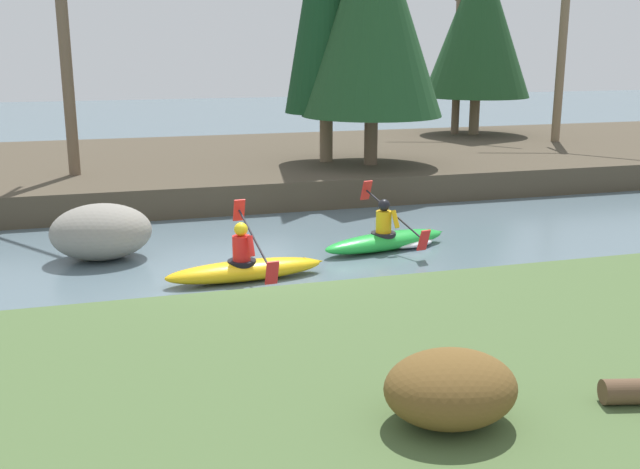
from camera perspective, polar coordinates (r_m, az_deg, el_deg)
name	(u,v)px	position (r m, az deg, el deg)	size (l,w,h in m)	color
ground_plane	(272,284)	(12.46, -3.67, -3.80)	(90.00, 90.00, 0.00)	slate
riverbank_near	(380,403)	(7.87, 4.58, -12.66)	(44.00, 6.32, 0.59)	#4C6638
riverbank_far	(194,168)	(22.27, -9.55, 5.01)	(44.00, 10.07, 0.71)	#4C4233
conifer_tree_mid_left	(373,11)	(20.20, 4.06, 16.64)	(3.74, 3.74, 6.71)	brown
conifer_tree_centre	(479,22)	(27.81, 12.02, 15.54)	(3.77, 3.77, 6.51)	#7A664C
bare_tree_upstream	(65,24)	(19.52, -18.89, 14.94)	(4.22, 4.17, 7.72)	brown
bare_tree_mid_upstream	(458,50)	(27.83, 10.48, 13.67)	(3.48, 3.44, 6.31)	brown
bare_tree_mid_downstream	(563,33)	(26.45, 18.01, 14.37)	(4.09, 4.04, 7.46)	#7A664C
shrub_clump_second	(451,388)	(6.82, 9.92, -11.46)	(1.21, 1.01, 0.65)	brown
kayaker_lead	(390,239)	(14.56, 5.38, -0.35)	(2.78, 2.05, 1.20)	green
kayaker_middle	(246,267)	(12.65, -5.64, -2.51)	(2.79, 2.07, 1.20)	yellow
boulder_midstream	(101,232)	(14.32, -16.33, 0.20)	(1.83, 1.43, 1.04)	gray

